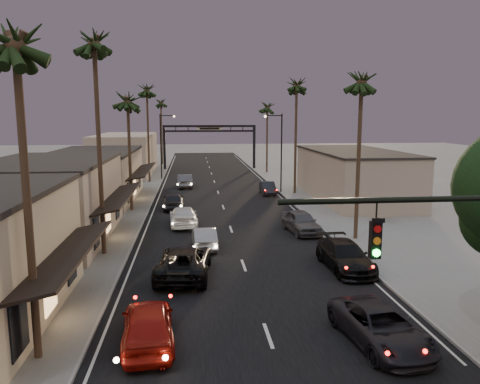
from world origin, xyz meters
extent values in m
plane|color=slate|center=(0.00, 40.00, 0.00)|extent=(200.00, 200.00, 0.00)
cube|color=black|center=(0.00, 45.00, 0.00)|extent=(14.00, 120.00, 0.02)
cube|color=slate|center=(-9.50, 52.00, 0.06)|extent=(5.00, 92.00, 0.12)
cube|color=slate|center=(9.50, 52.00, 0.06)|extent=(5.00, 92.00, 0.12)
cube|color=tan|center=(-13.00, 26.00, 2.75)|extent=(8.00, 14.00, 5.50)
cube|color=#C4B896|center=(-13.00, 42.00, 2.50)|extent=(8.00, 16.00, 5.00)
cube|color=tan|center=(-13.00, 65.00, 3.00)|extent=(8.00, 20.00, 6.00)
cube|color=tan|center=(14.00, 40.00, 2.50)|extent=(8.00, 18.00, 5.00)
cylinder|color=black|center=(3.40, 4.00, 6.60)|extent=(8.40, 0.16, 0.16)
cube|color=black|center=(1.80, 4.00, 5.55)|extent=(0.28, 0.22, 1.00)
cube|color=black|center=(-7.40, 70.00, 3.50)|extent=(0.40, 0.40, 7.00)
cube|color=black|center=(7.40, 70.00, 3.50)|extent=(0.40, 0.40, 7.00)
cube|color=black|center=(0.00, 70.00, 7.10)|extent=(15.20, 0.35, 0.35)
cube|color=black|center=(0.00, 70.00, 6.30)|extent=(15.20, 0.30, 0.30)
cube|color=beige|center=(0.00, 69.98, 6.70)|extent=(4.20, 0.12, 1.00)
cylinder|color=black|center=(7.20, 45.00, 4.50)|extent=(0.16, 0.16, 9.00)
cylinder|color=black|center=(6.20, 45.00, 8.80)|extent=(2.00, 0.12, 0.12)
sphere|color=#FFD899|center=(5.30, 45.00, 8.70)|extent=(0.30, 0.30, 0.30)
cylinder|color=black|center=(-7.20, 58.00, 4.50)|extent=(0.16, 0.16, 9.00)
cylinder|color=black|center=(-6.20, 58.00, 8.80)|extent=(2.00, 0.12, 0.12)
sphere|color=#FFD899|center=(-5.30, 58.00, 8.70)|extent=(0.30, 0.30, 0.30)
cylinder|color=#38281C|center=(-8.60, 9.00, 5.50)|extent=(0.28, 0.28, 11.00)
sphere|color=black|center=(-8.60, 9.00, 11.60)|extent=(3.20, 3.20, 3.20)
cylinder|color=#38281C|center=(-8.60, 22.00, 6.50)|extent=(0.28, 0.28, 13.00)
sphere|color=black|center=(-8.60, 22.00, 13.60)|extent=(3.20, 3.20, 3.20)
cylinder|color=#38281C|center=(-8.60, 36.00, 5.00)|extent=(0.28, 0.28, 10.00)
sphere|color=black|center=(-8.60, 36.00, 10.60)|extent=(3.20, 3.20, 3.20)
cylinder|color=#38281C|center=(-8.60, 55.00, 6.00)|extent=(0.28, 0.28, 12.00)
sphere|color=black|center=(-8.60, 55.00, 12.60)|extent=(3.20, 3.20, 3.20)
cylinder|color=#38281C|center=(8.60, 24.00, 5.50)|extent=(0.28, 0.28, 11.00)
sphere|color=black|center=(8.60, 24.00, 11.60)|extent=(3.20, 3.20, 3.20)
cylinder|color=#38281C|center=(8.60, 44.00, 6.00)|extent=(0.28, 0.28, 12.00)
sphere|color=black|center=(8.60, 44.00, 12.60)|extent=(3.20, 3.20, 3.20)
cylinder|color=#38281C|center=(8.60, 64.00, 5.00)|extent=(0.28, 0.28, 10.00)
sphere|color=black|center=(8.60, 64.00, 10.60)|extent=(3.20, 3.20, 3.20)
cylinder|color=#38281C|center=(-8.30, 78.00, 5.50)|extent=(0.28, 0.28, 11.00)
sphere|color=black|center=(-8.30, 78.00, 11.60)|extent=(3.20, 3.20, 3.20)
imported|color=#97130B|center=(-4.74, 9.77, 0.83)|extent=(2.38, 5.04, 1.66)
imported|color=black|center=(-3.46, 17.56, 0.83)|extent=(3.30, 6.22, 1.67)
imported|color=#949499|center=(-2.21, 23.06, 0.70)|extent=(1.70, 4.31, 1.40)
imported|color=silver|center=(-3.71, 29.70, 0.76)|extent=(2.45, 5.39, 1.53)
imported|color=black|center=(-4.77, 36.61, 0.81)|extent=(2.04, 4.80, 1.62)
imported|color=#4D4D52|center=(-3.89, 50.22, 0.81)|extent=(2.06, 5.05, 1.63)
imported|color=black|center=(4.20, 8.86, 0.73)|extent=(3.12, 5.53, 1.46)
imported|color=black|center=(5.74, 17.75, 0.79)|extent=(2.47, 5.56, 1.59)
imported|color=#444549|center=(5.22, 26.47, 0.83)|extent=(2.53, 5.06, 1.66)
imported|color=black|center=(5.52, 44.11, 0.70)|extent=(1.52, 4.28, 1.41)
camera|label=1|loc=(-2.94, -7.44, 8.75)|focal=35.00mm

